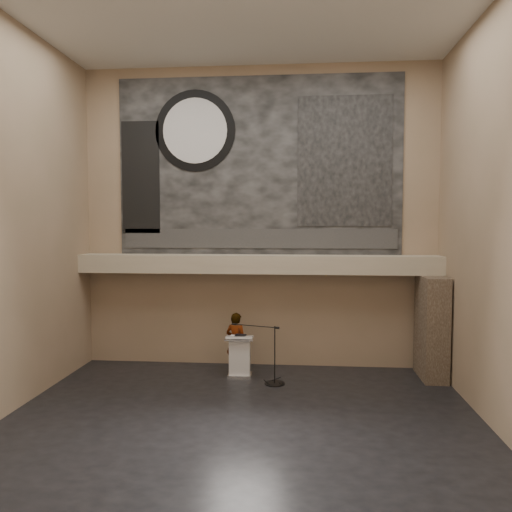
# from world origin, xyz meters

# --- Properties ---
(floor) EXTENTS (10.00, 10.00, 0.00)m
(floor) POSITION_xyz_m (0.00, 0.00, 0.00)
(floor) COLOR black
(floor) RESTS_ON ground
(ceiling) EXTENTS (10.00, 10.00, 0.00)m
(ceiling) POSITION_xyz_m (0.00, 0.00, 8.50)
(ceiling) COLOR silver
(ceiling) RESTS_ON wall_back
(wall_back) EXTENTS (10.00, 0.02, 8.50)m
(wall_back) POSITION_xyz_m (0.00, 4.00, 4.25)
(wall_back) COLOR #887256
(wall_back) RESTS_ON floor
(wall_front) EXTENTS (10.00, 0.02, 8.50)m
(wall_front) POSITION_xyz_m (0.00, -4.00, 4.25)
(wall_front) COLOR #887256
(wall_front) RESTS_ON floor
(wall_left) EXTENTS (0.02, 8.00, 8.50)m
(wall_left) POSITION_xyz_m (-5.00, 0.00, 4.25)
(wall_left) COLOR #887256
(wall_left) RESTS_ON floor
(wall_right) EXTENTS (0.02, 8.00, 8.50)m
(wall_right) POSITION_xyz_m (5.00, 0.00, 4.25)
(wall_right) COLOR #887256
(wall_right) RESTS_ON floor
(soffit) EXTENTS (10.00, 0.80, 0.50)m
(soffit) POSITION_xyz_m (0.00, 3.60, 2.95)
(soffit) COLOR tan
(soffit) RESTS_ON wall_back
(sprinkler_left) EXTENTS (0.04, 0.04, 0.06)m
(sprinkler_left) POSITION_xyz_m (-1.60, 3.55, 2.67)
(sprinkler_left) COLOR #B2893D
(sprinkler_left) RESTS_ON soffit
(sprinkler_right) EXTENTS (0.04, 0.04, 0.06)m
(sprinkler_right) POSITION_xyz_m (1.90, 3.55, 2.67)
(sprinkler_right) COLOR #B2893D
(sprinkler_right) RESTS_ON soffit
(banner) EXTENTS (8.00, 0.05, 5.00)m
(banner) POSITION_xyz_m (0.00, 3.97, 5.70)
(banner) COLOR black
(banner) RESTS_ON wall_back
(banner_text_strip) EXTENTS (7.76, 0.02, 0.55)m
(banner_text_strip) POSITION_xyz_m (0.00, 3.93, 3.65)
(banner_text_strip) COLOR #2B2B2B
(banner_text_strip) RESTS_ON banner
(banner_clock_rim) EXTENTS (2.30, 0.02, 2.30)m
(banner_clock_rim) POSITION_xyz_m (-1.80, 3.93, 6.70)
(banner_clock_rim) COLOR black
(banner_clock_rim) RESTS_ON banner
(banner_clock_face) EXTENTS (1.84, 0.02, 1.84)m
(banner_clock_face) POSITION_xyz_m (-1.80, 3.91, 6.70)
(banner_clock_face) COLOR silver
(banner_clock_face) RESTS_ON banner
(banner_building_print) EXTENTS (2.60, 0.02, 3.60)m
(banner_building_print) POSITION_xyz_m (2.40, 3.93, 5.80)
(banner_building_print) COLOR black
(banner_building_print) RESTS_ON banner
(banner_brick_print) EXTENTS (1.10, 0.02, 3.20)m
(banner_brick_print) POSITION_xyz_m (-3.40, 3.93, 5.40)
(banner_brick_print) COLOR black
(banner_brick_print) RESTS_ON banner
(stone_pier) EXTENTS (0.60, 1.40, 2.70)m
(stone_pier) POSITION_xyz_m (4.65, 3.15, 1.35)
(stone_pier) COLOR #423428
(stone_pier) RESTS_ON floor
(lectern) EXTENTS (0.71, 0.52, 1.13)m
(lectern) POSITION_xyz_m (-0.39, 2.78, 0.55)
(lectern) COLOR silver
(lectern) RESTS_ON floor
(binder) EXTENTS (0.30, 0.25, 0.04)m
(binder) POSITION_xyz_m (-0.38, 2.78, 1.12)
(binder) COLOR black
(binder) RESTS_ON lectern
(papers) EXTENTS (0.26, 0.34, 0.00)m
(papers) POSITION_xyz_m (-0.54, 2.74, 1.10)
(papers) COLOR silver
(papers) RESTS_ON lectern
(speaker_person) EXTENTS (0.70, 0.57, 1.65)m
(speaker_person) POSITION_xyz_m (-0.54, 3.18, 0.83)
(speaker_person) COLOR silver
(speaker_person) RESTS_ON floor
(mic_stand) EXTENTS (1.40, 0.62, 1.49)m
(mic_stand) POSITION_xyz_m (0.52, 2.28, 0.22)
(mic_stand) COLOR black
(mic_stand) RESTS_ON floor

